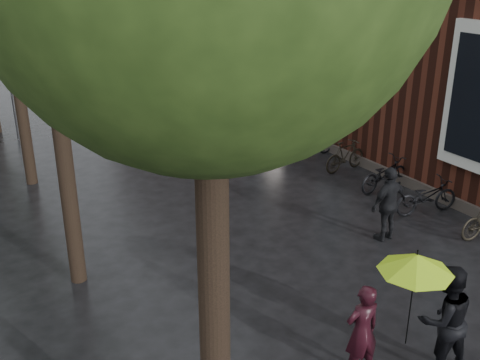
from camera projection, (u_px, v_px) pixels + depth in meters
person_burgundy at (362, 331)px, 8.65m from camera, size 0.63×0.45×1.62m
person_black at (445, 319)px, 8.73m from camera, size 1.06×0.92×1.86m
lime_umbrella at (416, 263)px, 8.23m from camera, size 1.13×1.13×1.66m
pedestrian_walking at (389, 204)px, 12.88m from camera, size 1.09×0.52×1.80m
parked_bicycles at (312, 143)px, 18.49m from camera, size 2.01×14.47×0.96m
ad_lightbox at (277, 105)px, 21.12m from camera, size 0.30×1.32×1.99m
lamp_post at (255, 84)px, 16.25m from camera, size 0.23×0.23×4.53m
cycle_sign at (12, 91)px, 19.57m from camera, size 0.14×0.50×2.74m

